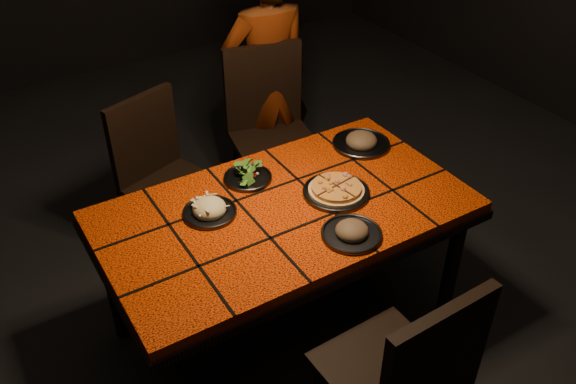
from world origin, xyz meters
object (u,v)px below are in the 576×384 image
dining_table (285,221)px  plate_pizza (336,190)px  chair_far_right (270,123)px  plate_pasta (210,210)px  chair_far_left (160,170)px  chair_near (406,373)px  diner (267,81)px

dining_table → plate_pizza: bearing=-8.6°
chair_far_right → plate_pizza: bearing=-91.3°
plate_pasta → chair_far_left: bearing=86.6°
chair_far_left → plate_pasta: bearing=-112.4°
chair_near → chair_far_right: 1.84m
plate_pizza → plate_pasta: bearing=163.4°
chair_near → plate_pizza: chair_near is taller
dining_table → chair_far_left: chair_far_left is taller
dining_table → chair_far_left: size_ratio=1.72×
chair_near → plate_pasta: 1.04m
dining_table → chair_far_left: 0.91m
chair_near → diner: diner is taller
dining_table → plate_pasta: bearing=157.3°
dining_table → plate_pizza: size_ratio=5.36×
diner → dining_table: bearing=68.9°
chair_far_right → plate_pizza: (-0.21, -0.96, 0.18)m
dining_table → plate_pasta: plate_pasta is taller
chair_far_left → chair_far_right: chair_far_right is taller
dining_table → chair_far_right: 1.03m
dining_table → chair_far_right: size_ratio=1.57×
dining_table → chair_far_right: chair_far_right is taller
plate_pizza → plate_pasta: plate_pasta is taller
chair_far_left → plate_pasta: size_ratio=4.01×
plate_pasta → plate_pizza: bearing=-16.6°
diner → plate_pasta: 1.30m
dining_table → chair_near: size_ratio=1.63×
chair_far_right → plate_pasta: 1.11m
dining_table → chair_near: (-0.02, -0.86, -0.10)m
plate_pizza → plate_pasta: (-0.55, 0.16, 0.00)m
chair_far_right → plate_pasta: chair_far_right is taller
dining_table → diner: bearing=63.6°
chair_far_right → chair_far_left: bearing=-165.0°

